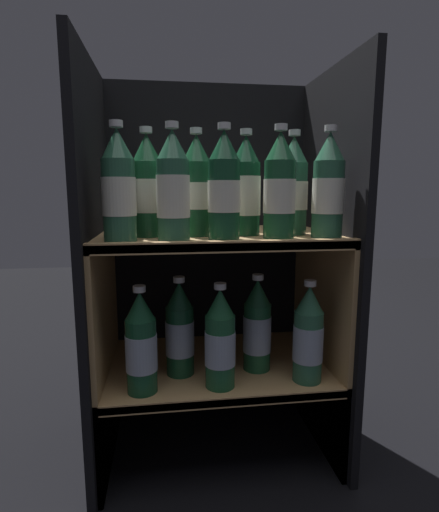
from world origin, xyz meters
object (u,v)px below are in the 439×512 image
bottle_upper_back_2 (246,189)px  bottle_lower_front_0 (141,345)px  bottle_upper_back_1 (197,188)px  bottle_lower_back_0 (180,331)px  bottle_upper_front_0 (119,189)px  bottle_upper_front_1 (173,189)px  bottle_upper_front_2 (226,189)px  bottle_upper_front_3 (280,189)px  bottle_upper_back_3 (293,189)px  bottle_lower_front_2 (308,337)px  bottle_upper_front_4 (328,189)px  bottle_lower_back_1 (257,328)px  bottle_upper_back_0 (148,189)px  bottle_lower_front_1 (220,341)px

bottle_upper_back_2 → bottle_lower_front_0: size_ratio=1.00×
bottle_upper_back_1 → bottle_lower_back_0: size_ratio=1.00×
bottle_upper_front_0 → bottle_upper_front_1: (0.12, 0.00, -0.00)m
bottle_upper_front_2 → bottle_upper_front_3: (0.12, -0.00, -0.00)m
bottle_upper_back_3 → bottle_lower_front_2: 0.37m
bottle_upper_front_4 → bottle_upper_back_3: size_ratio=1.00×
bottle_upper_front_0 → bottle_upper_front_2: 0.23m
bottle_upper_front_4 → bottle_lower_back_1: (-0.14, 0.08, -0.36)m
bottle_upper_front_1 → bottle_lower_front_0: (-0.08, 0.00, -0.36)m
bottle_upper_front_0 → bottle_lower_back_0: bottle_upper_front_0 is taller
bottle_lower_front_2 → bottle_lower_back_0: (-0.31, 0.08, 0.00)m
bottle_upper_front_3 → bottle_upper_back_1: (-0.18, 0.08, 0.00)m
bottle_upper_front_4 → bottle_upper_back_1: (-0.30, 0.08, 0.00)m
bottle_upper_back_1 → bottle_lower_back_0: (-0.05, 0.00, -0.36)m
bottle_lower_back_0 → bottle_upper_back_2: bearing=-0.0°
bottle_upper_back_1 → bottle_upper_back_2: size_ratio=1.00×
bottle_upper_back_0 → bottle_upper_back_3: bearing=0.0°
bottle_upper_front_0 → bottle_upper_front_4: same height
bottle_upper_back_2 → bottle_lower_back_1: 0.36m
bottle_upper_front_4 → bottle_upper_back_2: 0.20m
bottle_upper_front_1 → bottle_upper_front_2: bearing=0.0°
bottle_upper_front_0 → bottle_upper_back_3: size_ratio=1.00×
bottle_upper_front_0 → bottle_upper_back_0: same height
bottle_upper_front_1 → bottle_upper_back_2: (0.18, 0.08, -0.00)m
bottle_lower_back_1 → bottle_upper_back_2: bearing=-180.0°
bottle_upper_front_4 → bottle_upper_front_1: bearing=180.0°
bottle_upper_back_3 → bottle_lower_back_0: bottle_upper_back_3 is taller
bottle_upper_back_2 → bottle_lower_front_1: size_ratio=1.00×
bottle_lower_front_2 → bottle_upper_front_4: bearing=-0.0°
bottle_upper_back_0 → bottle_lower_front_2: bearing=-12.0°
bottle_upper_front_1 → bottle_lower_front_1: 0.37m
bottle_upper_front_3 → bottle_lower_front_2: size_ratio=1.00×
bottle_upper_front_3 → bottle_upper_back_0: same height
bottle_upper_front_1 → bottle_upper_front_3: size_ratio=1.00×
bottle_upper_back_0 → bottle_lower_back_0: 0.37m
bottle_lower_front_1 → bottle_lower_front_0: bearing=180.0°
bottle_upper_front_4 → bottle_upper_back_0: bearing=168.9°
bottle_lower_front_1 → bottle_lower_back_0: size_ratio=1.00×
bottle_upper_front_0 → bottle_upper_front_1: bearing=0.0°
bottle_upper_front_0 → bottle_lower_front_1: size_ratio=1.00×
bottle_lower_front_2 → bottle_upper_back_3: bearing=106.1°
bottle_upper_back_2 → bottle_lower_front_2: bottle_upper_back_2 is taller
bottle_lower_front_0 → bottle_lower_back_1: (0.30, 0.08, -0.00)m
bottle_upper_front_0 → bottle_upper_back_2: (0.30, 0.08, -0.00)m
bottle_upper_front_0 → bottle_upper_front_3: size_ratio=1.00×
bottle_lower_back_1 → bottle_lower_front_0: bearing=-164.5°
bottle_upper_back_2 → bottle_lower_back_0: bottle_upper_back_2 is taller
bottle_lower_back_0 → bottle_lower_back_1: bearing=0.0°
bottle_upper_back_1 → bottle_upper_back_2: same height
bottle_upper_back_3 → bottle_lower_front_0: bearing=-167.9°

